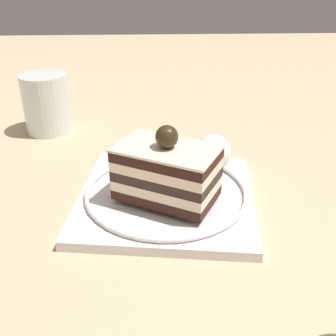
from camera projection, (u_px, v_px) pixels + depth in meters
The scene contains 6 objects.
ground_plane at pixel (167, 209), 0.51m from camera, with size 2.40×2.40×0.00m, color #CEB38D.
dessert_plate at pixel (168, 195), 0.52m from camera, with size 0.24×0.24×0.02m.
cake_slice at pixel (167, 171), 0.49m from camera, with size 0.12×0.14×0.09m.
whipped_cream_dollop at pixel (213, 153), 0.55m from camera, with size 0.05×0.05×0.05m, color white.
fork at pixel (156, 160), 0.58m from camera, with size 0.12×0.03×0.00m.
drink_glass_near at pixel (47, 107), 0.71m from camera, with size 0.08×0.08×0.10m.
Camera 1 is at (-0.43, 0.02, 0.29)m, focal length 43.63 mm.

